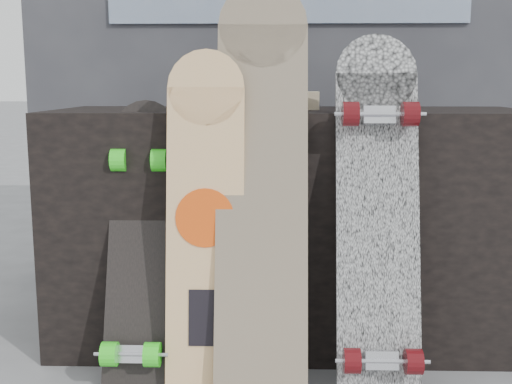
{
  "coord_description": "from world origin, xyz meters",
  "views": [
    {
      "loc": [
        -0.06,
        -1.7,
        0.89
      ],
      "look_at": [
        -0.11,
        0.2,
        0.57
      ],
      "focal_mm": 45.0,
      "sensor_mm": 36.0,
      "label": 1
    }
  ],
  "objects_px": {
    "longboard_celtic": "(262,174)",
    "skateboard_dark": "(139,238)",
    "longboard_cascadia": "(378,210)",
    "vendor_table": "(291,224)",
    "longboard_geisha": "(205,213)"
  },
  "relations": [
    {
      "from": "longboard_geisha",
      "to": "longboard_celtic",
      "type": "bearing_deg",
      "value": 9.55
    },
    {
      "from": "vendor_table",
      "to": "longboard_cascadia",
      "type": "distance_m",
      "value": 0.48
    },
    {
      "from": "longboard_cascadia",
      "to": "skateboard_dark",
      "type": "distance_m",
      "value": 0.71
    },
    {
      "from": "longboard_celtic",
      "to": "longboard_cascadia",
      "type": "bearing_deg",
      "value": -3.85
    },
    {
      "from": "longboard_celtic",
      "to": "skateboard_dark",
      "type": "xyz_separation_m",
      "value": [
        -0.37,
        0.05,
        -0.2
      ]
    },
    {
      "from": "longboard_celtic",
      "to": "longboard_cascadia",
      "type": "xyz_separation_m",
      "value": [
        0.33,
        -0.02,
        -0.1
      ]
    },
    {
      "from": "vendor_table",
      "to": "longboard_celtic",
      "type": "xyz_separation_m",
      "value": [
        -0.09,
        -0.38,
        0.23
      ]
    },
    {
      "from": "vendor_table",
      "to": "longboard_geisha",
      "type": "distance_m",
      "value": 0.49
    },
    {
      "from": "longboard_cascadia",
      "to": "skateboard_dark",
      "type": "bearing_deg",
      "value": 174.24
    },
    {
      "from": "longboard_geisha",
      "to": "longboard_celtic",
      "type": "distance_m",
      "value": 0.2
    },
    {
      "from": "longboard_cascadia",
      "to": "longboard_celtic",
      "type": "bearing_deg",
      "value": 176.15
    },
    {
      "from": "vendor_table",
      "to": "skateboard_dark",
      "type": "xyz_separation_m",
      "value": [
        -0.47,
        -0.33,
        0.03
      ]
    },
    {
      "from": "longboard_cascadia",
      "to": "skateboard_dark",
      "type": "relative_size",
      "value": 1.23
    },
    {
      "from": "skateboard_dark",
      "to": "vendor_table",
      "type": "bearing_deg",
      "value": 35.15
    },
    {
      "from": "longboard_cascadia",
      "to": "skateboard_dark",
      "type": "xyz_separation_m",
      "value": [
        -0.7,
        0.07,
        -0.1
      ]
    }
  ]
}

